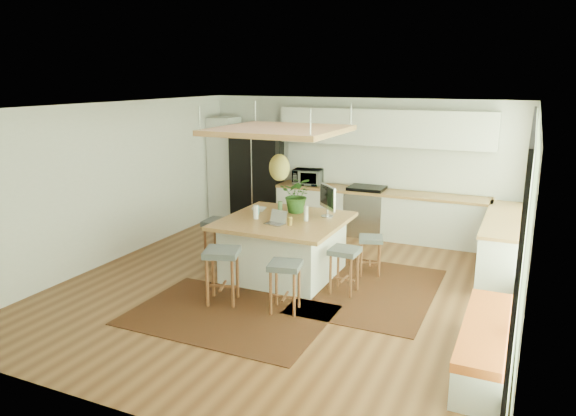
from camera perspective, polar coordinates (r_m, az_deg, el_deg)
The scene contains 36 objects.
floor at distance 8.26m, azimuth -0.17°, elevation -8.33°, with size 7.00×7.00×0.00m, color #573018.
ceiling at distance 7.66m, azimuth -0.19°, elevation 10.73°, with size 7.00×7.00×0.00m, color white.
wall_back at distance 11.07m, azimuth 7.41°, elevation 4.52°, with size 6.50×6.50×0.00m, color silver.
wall_front at distance 5.02m, azimuth -17.21°, elevation -7.36°, with size 6.50×6.50×0.00m, color silver.
wall_left at distance 9.64m, azimuth -18.05°, elevation 2.58°, with size 7.00×7.00×0.00m, color silver.
wall_right at distance 7.17m, azimuth 24.15°, elevation -1.64°, with size 7.00×7.00×0.00m, color silver.
window_wall at distance 7.16m, azimuth 23.95°, elevation -1.23°, with size 0.10×6.20×2.60m, color black, non-canonical shape.
pantry at distance 12.01m, azimuth -6.69°, elevation 4.18°, with size 0.55×0.60×2.25m, color silver.
back_counter_base at distance 10.81m, azimuth 9.54°, elevation -0.71°, with size 4.20×0.60×0.88m, color silver.
back_counter_top at distance 10.70m, azimuth 9.64°, elevation 1.67°, with size 4.24×0.64×0.05m, color #9A6536.
backsplash at distance 10.91m, azimuth 10.14°, elevation 4.28°, with size 4.20×0.02×0.80m, color white.
upper_cabinets at distance 10.65m, azimuth 10.11°, elevation 8.40°, with size 4.20×0.34×0.70m, color silver.
range at distance 10.86m, azimuth 8.28°, elevation -0.27°, with size 0.76×0.62×1.00m, color #A5A5AA, non-canonical shape.
right_counter_base at distance 9.35m, azimuth 21.84°, elevation -3.83°, with size 0.60×2.50×0.88m, color silver.
right_counter_top at distance 9.23m, azimuth 22.10°, elevation -1.10°, with size 0.64×2.54×0.05m, color #9A6536.
window_bench at distance 6.43m, azimuth 20.26°, elevation -13.53°, with size 0.52×2.00×0.50m, color silver, non-canonical shape.
ceiling_panel at distance 8.21m, azimuth -0.93°, elevation 6.37°, with size 1.86×1.86×0.80m, color #9A6536, non-canonical shape.
rug_near at distance 7.37m, azimuth -6.32°, elevation -11.21°, with size 2.60×1.80×0.01m, color black.
rug_right at distance 8.21m, azimuth 8.83°, elevation -8.60°, with size 1.80×2.60×0.01m, color black.
fridge at distance 11.64m, azimuth -3.16°, elevation 2.94°, with size 1.02×0.80×2.05m, color black, non-canonical shape.
island at distance 8.57m, azimuth -0.41°, elevation -4.18°, with size 1.85×1.85×0.93m, color #9A6536, non-canonical shape.
stool_near_left at distance 7.64m, azimuth -6.95°, elevation -7.44°, with size 0.46×0.46×0.79m, color #414648, non-canonical shape.
stool_near_right at distance 7.30m, azimuth -0.32°, elevation -8.39°, with size 0.42×0.42×0.70m, color #414648, non-canonical shape.
stool_right_front at distance 7.95m, azimuth 5.98°, elevation -6.55°, with size 0.41×0.41×0.69m, color #414648, non-canonical shape.
stool_right_back at distance 8.73m, azimuth 8.72°, elevation -4.76°, with size 0.37×0.37×0.63m, color #414648, non-canonical shape.
stool_left_side at distance 9.24m, azimuth -7.32°, elevation -3.68°, with size 0.45×0.45×0.76m, color #414648, non-canonical shape.
laptop at distance 8.11m, azimuth -1.42°, elevation -0.92°, with size 0.29×0.31×0.22m, color #A5A5AA, non-canonical shape.
monitor at distance 8.54m, azimuth 4.22°, elevation 0.76°, with size 0.56×0.20×0.52m, color #A5A5AA, non-canonical shape.
microwave at distance 11.13m, azimuth 2.11°, elevation 3.48°, with size 0.58×0.32×0.39m, color #A5A5AA.
island_plant at distance 8.80m, azimuth 1.01°, elevation 1.02°, with size 0.54×0.60×0.47m, color #1E4C19.
island_bowl at distance 8.93m, azimuth -3.09°, elevation -0.16°, with size 0.24×0.24×0.06m, color silver.
island_bottle_0 at distance 8.74m, azimuth -3.42°, elevation -0.03°, with size 0.07×0.07×0.19m, color teal.
island_bottle_1 at distance 8.46m, azimuth -3.31°, elevation -0.50°, with size 0.07×0.07×0.19m, color white.
island_bottle_2 at distance 8.05m, azimuth 0.30°, elevation -1.21°, with size 0.07×0.07×0.19m, color olive.
island_bottle_3 at distance 8.32m, azimuth 1.91°, elevation -0.72°, with size 0.07×0.07×0.19m, color silver.
island_bottle_4 at distance 8.72m, azimuth -0.92°, elevation -0.05°, with size 0.07×0.07×0.19m, color #55814D.
Camera 1 is at (3.19, -6.96, 3.11)m, focal length 33.53 mm.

